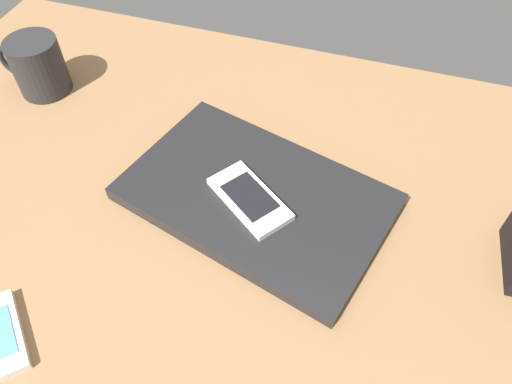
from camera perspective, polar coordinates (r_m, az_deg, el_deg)
The scene contains 4 objects.
desk_surface at distance 66.70cm, azimuth -2.17°, elevation -3.71°, with size 120.00×80.00×3.00cm, color olive.
laptop_closed at distance 66.27cm, azimuth 0.00°, elevation -0.53°, with size 34.50×21.48×2.07cm, color black.
cell_phone_on_laptop at distance 64.06cm, azimuth -0.75°, elevation -0.78°, with size 12.92×11.46×1.09cm.
coffee_mug at distance 88.68cm, azimuth -24.04°, elevation 13.23°, with size 11.59×8.19×9.15cm.
Camera 1 is at (-14.34, 36.19, 55.66)cm, focal length 34.45 mm.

